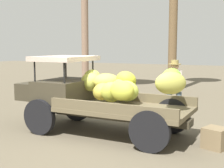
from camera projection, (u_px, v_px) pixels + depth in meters
ground_plane at (106, 135)px, 7.44m from camera, size 60.00×60.00×0.00m
truck at (96, 94)px, 7.60m from camera, size 4.53×1.90×1.87m
farmer at (174, 87)px, 8.50m from camera, size 0.52×0.49×1.75m
wooden_crate at (215, 138)px, 6.45m from camera, size 0.58×0.57×0.44m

